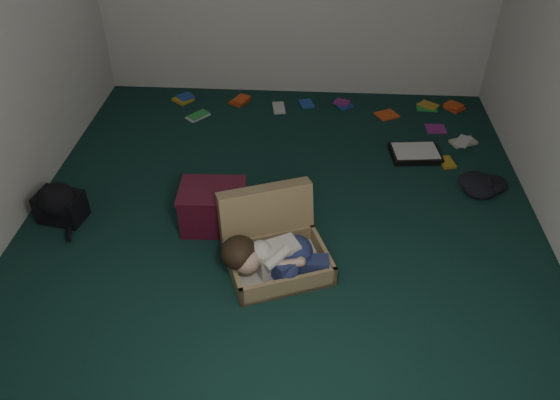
# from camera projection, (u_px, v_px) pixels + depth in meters

# --- Properties ---
(floor) EXTENTS (4.50, 4.50, 0.00)m
(floor) POSITION_uv_depth(u_px,v_px,m) (281.00, 224.00, 4.22)
(floor) COLOR #102E27
(floor) RESTS_ON ground
(wall_front) EXTENTS (4.50, 0.00, 4.50)m
(wall_front) POSITION_uv_depth(u_px,v_px,m) (236.00, 378.00, 1.65)
(wall_front) COLOR silver
(wall_front) RESTS_ON ground
(suitcase) EXTENTS (0.86, 0.85, 0.50)m
(suitcase) POSITION_uv_depth(u_px,v_px,m) (273.00, 243.00, 3.82)
(suitcase) COLOR #9C8156
(suitcase) RESTS_ON floor
(person) EXTENTS (0.75, 0.38, 0.31)m
(person) POSITION_uv_depth(u_px,v_px,m) (274.00, 257.00, 3.66)
(person) COLOR silver
(person) RESTS_ON suitcase
(maroon_bin) EXTENTS (0.50, 0.40, 0.34)m
(maroon_bin) POSITION_uv_depth(u_px,v_px,m) (213.00, 207.00, 4.11)
(maroon_bin) COLOR #4A0F1F
(maroon_bin) RESTS_ON floor
(backpack) EXTENTS (0.48, 0.41, 0.25)m
(backpack) POSITION_uv_depth(u_px,v_px,m) (60.00, 206.00, 4.19)
(backpack) COLOR black
(backpack) RESTS_ON floor
(clothing_pile) EXTENTS (0.45, 0.39, 0.12)m
(clothing_pile) POSITION_uv_depth(u_px,v_px,m) (489.00, 187.00, 4.49)
(clothing_pile) COLOR black
(clothing_pile) RESTS_ON floor
(paper_tray) EXTENTS (0.47, 0.37, 0.06)m
(paper_tray) POSITION_uv_depth(u_px,v_px,m) (415.00, 153.00, 4.95)
(paper_tray) COLOR black
(paper_tray) RESTS_ON floor
(book_scatter) EXTENTS (3.06, 1.26, 0.02)m
(book_scatter) POSITION_uv_depth(u_px,v_px,m) (344.00, 116.00, 5.54)
(book_scatter) COLOR gold
(book_scatter) RESTS_ON floor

